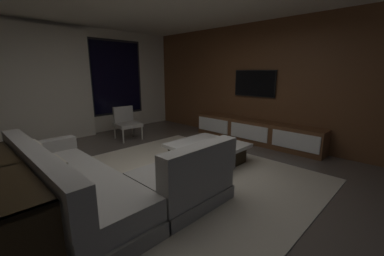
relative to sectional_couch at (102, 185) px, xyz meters
The scene contains 11 objects.
floor 1.01m from the sectional_couch, ahead, with size 9.20×9.20×0.00m, color #564C44.
back_wall_with_window 3.93m from the sectional_couch, 76.13° to the left, with size 6.60×0.30×2.70m.
media_wall 4.16m from the sectional_couch, ahead, with size 0.12×7.80×2.70m.
area_rug 1.35m from the sectional_couch, ahead, with size 3.20×3.80×0.01m, color beige.
sectional_couch is the anchor object (origin of this frame).
coffee_table 2.00m from the sectional_couch, ahead, with size 1.16×1.16×0.36m.
book_stack_on_coffee_table 2.09m from the sectional_couch, ahead, with size 0.28×0.21×0.11m.
accent_chair_near_window 3.16m from the sectional_couch, 54.15° to the left, with size 0.60×0.62×0.78m.
media_console 3.74m from the sectional_couch, ahead, with size 0.46×3.10×0.52m.
mounted_tv 4.07m from the sectional_couch, ahead, with size 0.05×1.04×0.60m.
console_table_behind_couch 0.93m from the sectional_couch, behind, with size 0.40×2.10×0.74m.
Camera 1 is at (-2.12, -2.70, 1.61)m, focal length 22.64 mm.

